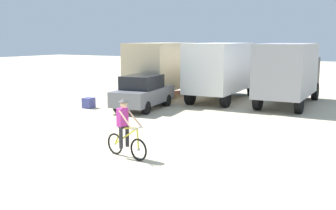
{
  "coord_description": "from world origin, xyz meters",
  "views": [
    {
      "loc": [
        7.73,
        -9.16,
        3.6
      ],
      "look_at": [
        0.18,
        4.19,
        1.1
      ],
      "focal_mm": 43.6,
      "sensor_mm": 36.0,
      "label": 1
    }
  ],
  "objects_px": {
    "box_truck_tan_camper": "(165,67)",
    "sedan_parked": "(143,92)",
    "box_truck_white_box": "(222,69)",
    "cyclist_orange_shirt": "(125,130)",
    "supply_crate": "(89,103)",
    "box_truck_grey_hauler": "(289,71)"
  },
  "relations": [
    {
      "from": "box_truck_grey_hauler",
      "to": "supply_crate",
      "type": "bearing_deg",
      "value": -145.9
    },
    {
      "from": "box_truck_grey_hauler",
      "to": "cyclist_orange_shirt",
      "type": "relative_size",
      "value": 3.74
    },
    {
      "from": "sedan_parked",
      "to": "cyclist_orange_shirt",
      "type": "height_order",
      "value": "cyclist_orange_shirt"
    },
    {
      "from": "box_truck_tan_camper",
      "to": "box_truck_white_box",
      "type": "bearing_deg",
      "value": 10.25
    },
    {
      "from": "box_truck_white_box",
      "to": "box_truck_grey_hauler",
      "type": "bearing_deg",
      "value": 1.6
    },
    {
      "from": "supply_crate",
      "to": "box_truck_tan_camper",
      "type": "bearing_deg",
      "value": 73.24
    },
    {
      "from": "cyclist_orange_shirt",
      "to": "supply_crate",
      "type": "xyz_separation_m",
      "value": [
        -6.93,
        6.44,
        -0.58
      ]
    },
    {
      "from": "box_truck_white_box",
      "to": "box_truck_grey_hauler",
      "type": "xyz_separation_m",
      "value": [
        3.8,
        0.11,
        0.0
      ]
    },
    {
      "from": "box_truck_grey_hauler",
      "to": "box_truck_white_box",
      "type": "bearing_deg",
      "value": -178.4
    },
    {
      "from": "box_truck_white_box",
      "to": "cyclist_orange_shirt",
      "type": "bearing_deg",
      "value": -81.54
    },
    {
      "from": "box_truck_white_box",
      "to": "cyclist_orange_shirt",
      "type": "distance_m",
      "value": 12.54
    },
    {
      "from": "box_truck_tan_camper",
      "to": "box_truck_white_box",
      "type": "xyz_separation_m",
      "value": [
        3.5,
        0.63,
        0.0
      ]
    },
    {
      "from": "box_truck_tan_camper",
      "to": "sedan_parked",
      "type": "distance_m",
      "value": 4.45
    },
    {
      "from": "box_truck_tan_camper",
      "to": "supply_crate",
      "type": "height_order",
      "value": "box_truck_tan_camper"
    },
    {
      "from": "box_truck_grey_hauler",
      "to": "cyclist_orange_shirt",
      "type": "height_order",
      "value": "box_truck_grey_hauler"
    },
    {
      "from": "sedan_parked",
      "to": "cyclist_orange_shirt",
      "type": "distance_m",
      "value": 8.63
    },
    {
      "from": "box_truck_grey_hauler",
      "to": "sedan_parked",
      "type": "height_order",
      "value": "box_truck_grey_hauler"
    },
    {
      "from": "box_truck_grey_hauler",
      "to": "supply_crate",
      "type": "height_order",
      "value": "box_truck_grey_hauler"
    },
    {
      "from": "box_truck_tan_camper",
      "to": "sedan_parked",
      "type": "relative_size",
      "value": 1.58
    },
    {
      "from": "cyclist_orange_shirt",
      "to": "box_truck_white_box",
      "type": "bearing_deg",
      "value": 98.46
    },
    {
      "from": "supply_crate",
      "to": "box_truck_grey_hauler",
      "type": "bearing_deg",
      "value": 34.1
    },
    {
      "from": "box_truck_tan_camper",
      "to": "box_truck_white_box",
      "type": "height_order",
      "value": "same"
    }
  ]
}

